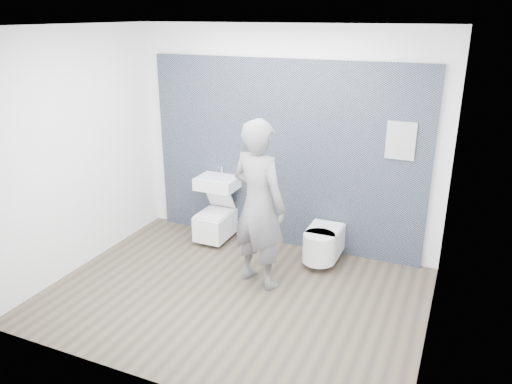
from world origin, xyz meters
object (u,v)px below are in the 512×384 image
at_px(visitor, 259,205).
at_px(washbasin, 217,183).
at_px(toilet_square, 215,223).
at_px(toilet_rounded, 322,244).

bearing_deg(visitor, washbasin, -24.49).
distance_m(washbasin, toilet_square, 0.55).
height_order(washbasin, toilet_rounded, washbasin).
bearing_deg(toilet_square, visitor, -39.09).
bearing_deg(washbasin, toilet_rounded, -5.46).
bearing_deg(visitor, toilet_square, -21.65).
bearing_deg(toilet_rounded, visitor, -126.11).
bearing_deg(washbasin, visitor, -41.94).
relative_size(toilet_square, visitor, 0.38).
distance_m(washbasin, toilet_rounded, 1.60).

